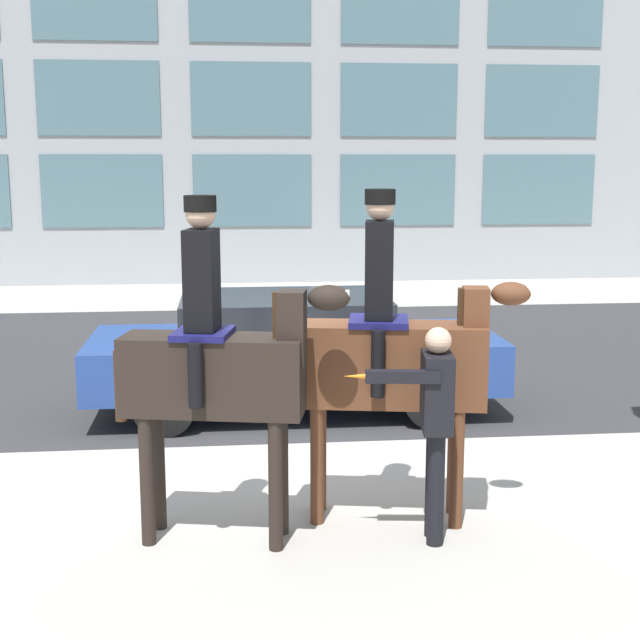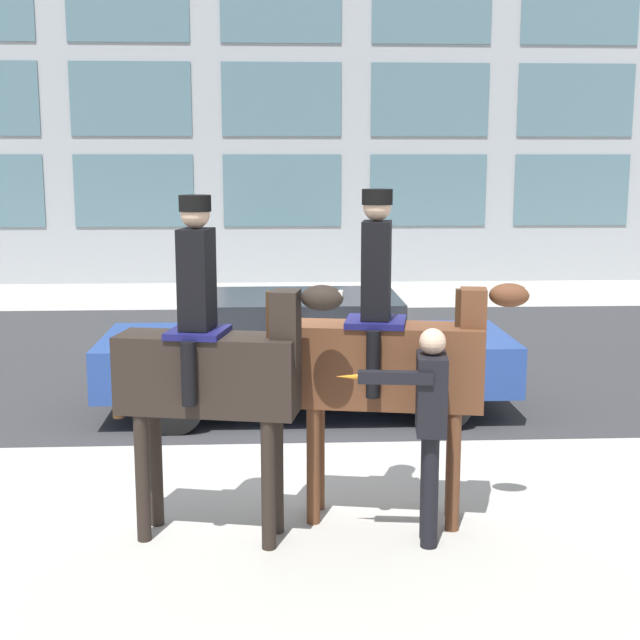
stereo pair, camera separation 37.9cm
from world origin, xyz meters
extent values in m
plane|color=#9E9B93|center=(0.00, 0.00, 0.00)|extent=(80.00, 80.00, 0.00)
cube|color=#2D2D30|center=(0.00, 4.75, 0.00)|extent=(19.74, 8.50, 0.01)
cube|color=slate|center=(-3.47, 12.83, 2.19)|extent=(2.78, 0.02, 1.68)
cube|color=slate|center=(0.00, 12.83, 2.19)|extent=(2.78, 0.02, 1.68)
cube|color=slate|center=(3.47, 12.83, 2.19)|extent=(2.78, 0.02, 1.68)
cube|color=slate|center=(6.95, 12.83, 2.19)|extent=(2.78, 0.02, 1.68)
cube|color=slate|center=(-3.47, 12.83, 4.29)|extent=(2.78, 0.02, 1.68)
cube|color=slate|center=(0.00, 12.83, 4.29)|extent=(2.78, 0.02, 1.68)
cube|color=slate|center=(3.47, 12.83, 4.29)|extent=(2.78, 0.02, 1.68)
cube|color=slate|center=(6.95, 12.83, 4.29)|extent=(2.78, 0.02, 1.68)
cube|color=slate|center=(-3.47, 12.83, 6.39)|extent=(2.78, 0.02, 1.68)
cube|color=slate|center=(0.00, 12.83, 6.39)|extent=(2.78, 0.02, 1.68)
cube|color=slate|center=(3.47, 12.83, 6.39)|extent=(2.78, 0.02, 1.68)
cube|color=slate|center=(6.95, 12.83, 6.39)|extent=(2.78, 0.02, 1.68)
cube|color=black|center=(-0.70, -1.79, 1.31)|extent=(1.43, 0.71, 0.60)
cylinder|color=black|center=(-0.19, -1.74, 0.51)|extent=(0.11, 0.11, 1.02)
cylinder|color=black|center=(-0.25, -2.04, 0.51)|extent=(0.11, 0.11, 1.02)
cylinder|color=black|center=(-1.16, -1.54, 0.51)|extent=(0.11, 0.11, 1.02)
cylinder|color=black|center=(-1.22, -1.84, 0.51)|extent=(0.11, 0.11, 1.02)
cube|color=black|center=(-0.11, -1.91, 1.69)|extent=(0.24, 0.28, 0.56)
cube|color=#382314|center=(-0.23, -1.88, 1.71)|extent=(0.06, 0.09, 0.51)
ellipsoid|color=black|center=(0.16, -1.96, 1.92)|extent=(0.35, 0.26, 0.19)
cube|color=silver|center=(0.25, -1.98, 1.94)|extent=(0.12, 0.07, 0.08)
cylinder|color=#382314|center=(-1.41, -1.64, 1.21)|extent=(0.09, 0.09, 0.55)
cube|color=#14144C|center=(-0.77, -1.77, 1.63)|extent=(0.50, 0.55, 0.05)
cube|color=black|center=(-0.77, -1.77, 2.04)|extent=(0.28, 0.36, 0.75)
sphere|color=#D1A889|center=(-0.77, -1.77, 2.53)|extent=(0.22, 0.22, 0.22)
cylinder|color=black|center=(-0.77, -1.77, 2.60)|extent=(0.24, 0.24, 0.12)
cylinder|color=black|center=(-0.71, -1.51, 1.37)|extent=(0.11, 0.11, 0.48)
cylinder|color=black|center=(-0.82, -2.04, 1.37)|extent=(0.11, 0.11, 0.48)
cube|color=#59331E|center=(0.69, -1.51, 1.30)|extent=(1.61, 0.71, 0.66)
cylinder|color=#59331E|center=(1.27, -1.46, 0.49)|extent=(0.11, 0.11, 0.97)
cylinder|color=#59331E|center=(1.21, -1.76, 0.49)|extent=(0.11, 0.11, 0.97)
cylinder|color=#59331E|center=(0.17, -1.26, 0.49)|extent=(0.11, 0.11, 0.97)
cylinder|color=#59331E|center=(0.11, -1.57, 0.49)|extent=(0.11, 0.11, 0.97)
cube|color=#59331E|center=(1.36, -1.63, 1.67)|extent=(0.24, 0.27, 0.53)
cube|color=#382314|center=(1.24, -1.61, 1.69)|extent=(0.05, 0.08, 0.48)
ellipsoid|color=#59331E|center=(1.63, -1.68, 1.88)|extent=(0.34, 0.25, 0.19)
cube|color=silver|center=(1.72, -1.70, 1.90)|extent=(0.12, 0.07, 0.07)
cylinder|color=#382314|center=(-0.11, -1.37, 1.19)|extent=(0.09, 0.09, 0.55)
cube|color=#14144C|center=(0.61, -1.50, 1.65)|extent=(0.54, 0.55, 0.05)
cube|color=black|center=(0.61, -1.50, 2.06)|extent=(0.27, 0.35, 0.77)
sphere|color=#D1A889|center=(0.61, -1.50, 2.56)|extent=(0.22, 0.22, 0.22)
cylinder|color=black|center=(0.61, -1.50, 2.64)|extent=(0.24, 0.24, 0.12)
cylinder|color=black|center=(0.66, -1.24, 1.37)|extent=(0.11, 0.11, 0.53)
cylinder|color=black|center=(0.57, -1.77, 1.37)|extent=(0.11, 0.11, 0.53)
cylinder|color=black|center=(0.97, -2.07, 0.45)|extent=(0.13, 0.13, 0.89)
cylinder|color=black|center=(0.99, -1.91, 0.45)|extent=(0.13, 0.13, 0.89)
cube|color=black|center=(0.98, -1.99, 1.19)|extent=(0.27, 0.42, 0.60)
sphere|color=#D1A889|center=(0.98, -1.99, 1.59)|extent=(0.20, 0.20, 0.20)
cube|color=black|center=(0.69, -2.13, 1.35)|extent=(0.56, 0.15, 0.09)
cone|color=orange|center=(0.34, -2.09, 1.35)|extent=(0.18, 0.07, 0.04)
cube|color=navy|center=(0.17, 1.73, 0.62)|extent=(4.71, 1.78, 0.58)
cube|color=black|center=(0.06, 1.73, 1.14)|extent=(2.36, 1.57, 0.46)
cylinder|color=black|center=(1.64, 0.91, 0.33)|extent=(0.66, 0.21, 0.66)
cylinder|color=black|center=(1.64, 2.55, 0.33)|extent=(0.66, 0.21, 0.66)
cylinder|color=black|center=(-1.29, 0.91, 0.33)|extent=(0.66, 0.21, 0.66)
cylinder|color=black|center=(-1.29, 2.55, 0.33)|extent=(0.66, 0.21, 0.66)
camera|label=1|loc=(-0.56, -8.39, 2.92)|focal=50.00mm
camera|label=2|loc=(-0.18, -8.42, 2.92)|focal=50.00mm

